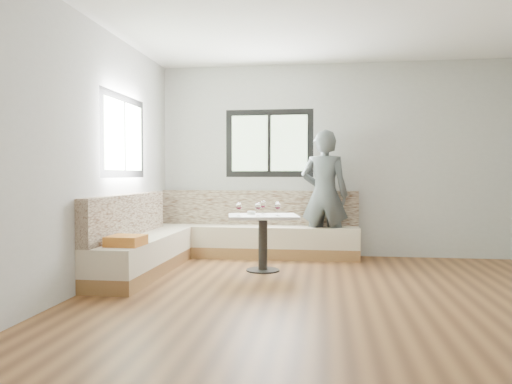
% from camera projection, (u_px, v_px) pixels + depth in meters
% --- Properties ---
extents(room, '(5.01, 5.01, 2.81)m').
position_uv_depth(room, '(325.00, 152.00, 4.88)').
color(room, brown).
rests_on(room, ground).
extents(banquette, '(2.90, 2.80, 0.95)m').
position_uv_depth(banquette, '(211.00, 239.00, 6.66)').
color(banquette, olive).
rests_on(banquette, ground).
extents(table, '(0.95, 0.80, 0.69)m').
position_uv_depth(table, '(263.00, 229.00, 6.12)').
color(table, black).
rests_on(table, ground).
extents(person, '(0.72, 0.53, 1.80)m').
position_uv_depth(person, '(324.00, 195.00, 6.97)').
color(person, '#474E4F').
rests_on(person, ground).
extents(olive_ramekin, '(0.10, 0.10, 0.04)m').
position_uv_depth(olive_ramekin, '(251.00, 213.00, 6.20)').
color(olive_ramekin, white).
rests_on(olive_ramekin, table).
extents(wine_glass_a, '(0.08, 0.08, 0.17)m').
position_uv_depth(wine_glass_a, '(239.00, 206.00, 5.92)').
color(wine_glass_a, white).
rests_on(wine_glass_a, table).
extents(wine_glass_b, '(0.08, 0.08, 0.17)m').
position_uv_depth(wine_glass_b, '(258.00, 206.00, 5.93)').
color(wine_glass_b, white).
rests_on(wine_glass_b, table).
extents(wine_glass_c, '(0.08, 0.08, 0.17)m').
position_uv_depth(wine_glass_c, '(278.00, 206.00, 5.98)').
color(wine_glass_c, white).
rests_on(wine_glass_c, table).
extents(wine_glass_d, '(0.08, 0.08, 0.17)m').
position_uv_depth(wine_glass_d, '(263.00, 205.00, 6.24)').
color(wine_glass_d, white).
rests_on(wine_glass_d, table).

